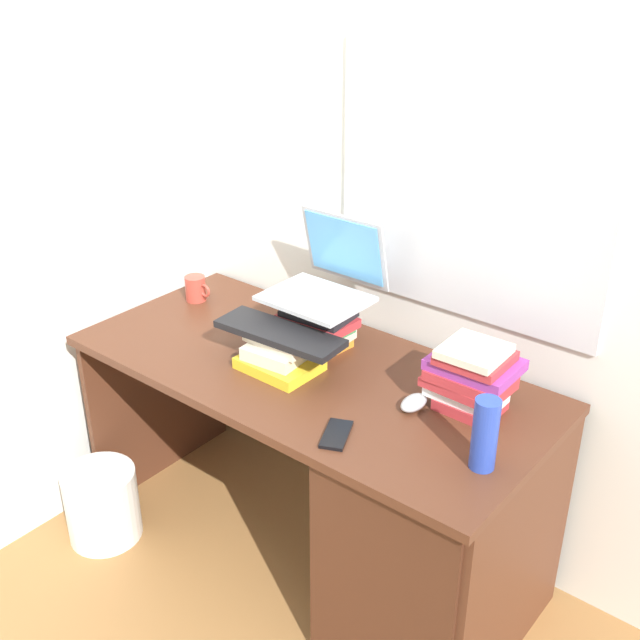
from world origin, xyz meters
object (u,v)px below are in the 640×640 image
Objects in this scene: desk at (404,509)px; book_stack_tall at (316,325)px; computer_mouse at (414,403)px; laptop at (328,277)px; cell_phone at (336,434)px; mug at (196,288)px; wastebasket at (102,504)px; keyboard at (280,333)px; water_bottle at (485,434)px; book_stack_side at (471,376)px; book_stack_keyboard_riser at (279,354)px.

book_stack_tall reaches higher than desk.
laptop is at bearing 159.86° from computer_mouse.
cell_phone reaches higher than desk.
mug is 0.42× the size of wastebasket.
laptop is at bearing 84.10° from keyboard.
laptop is at bearing 155.90° from desk.
desk is 14.84× the size of computer_mouse.
desk is 7.73× the size of water_bottle.
wastebasket is at bearing -150.11° from keyboard.
water_bottle reaches higher than cell_phone.
wastebasket is (0.03, -0.54, -0.65)m from mug.
computer_mouse reaches higher than wastebasket.
computer_mouse is at bearing -13.20° from book_stack_tall.
book_stack_side is 1.15m from mug.
laptop is at bearing 173.68° from book_stack_side.
laptop reaches higher than water_bottle.
cell_phone is (-0.09, -0.25, -0.01)m from computer_mouse.
book_stack_keyboard_riser is 0.30m from laptop.
book_stack_keyboard_riser is (-0.47, -0.03, 0.38)m from desk.
water_bottle reaches higher than book_stack_tall.
wastebasket is at bearing -159.28° from desk.
book_stack_keyboard_riser is 1.77× the size of cell_phone.
computer_mouse is 0.32m from water_bottle.
wastebasket is (-1.00, -0.43, -0.62)m from computer_mouse.
book_stack_tall is 0.46m from computer_mouse.
desk is 4.85× the size of laptop.
cell_phone is at bearing -109.36° from computer_mouse.
book_stack_side is at bearing 53.31° from desk.
keyboard is (-0.01, -0.17, 0.04)m from book_stack_tall.
desk is 0.61m from book_stack_keyboard_riser.
water_bottle reaches higher than book_stack_keyboard_riser.
water_bottle is 1.49m from wastebasket.
book_stack_side is 0.59m from laptop.
computer_mouse is 0.92× the size of mug.
keyboard is at bearing -164.10° from book_stack_side.
desk is at bearing -1.25° from keyboard.
computer_mouse reaches higher than cell_phone.
computer_mouse is 1.25m from wastebasket.
keyboard is at bearing 175.51° from water_bottle.
laptop is at bearing 88.96° from book_stack_tall.
book_stack_tall is at bearing -0.55° from mug.
book_stack_keyboard_riser is 0.46m from computer_mouse.
desk is at bearing 39.35° from cell_phone.
laptop is 2.81× the size of mug.
book_stack_tall is at bearing -91.04° from laptop.
laptop reaches higher than book_stack_keyboard_riser.
desk is at bearing -71.02° from computer_mouse.
laptop reaches higher than cell_phone.
computer_mouse is at bearing -20.14° from laptop.
keyboard is 4.04× the size of computer_mouse.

